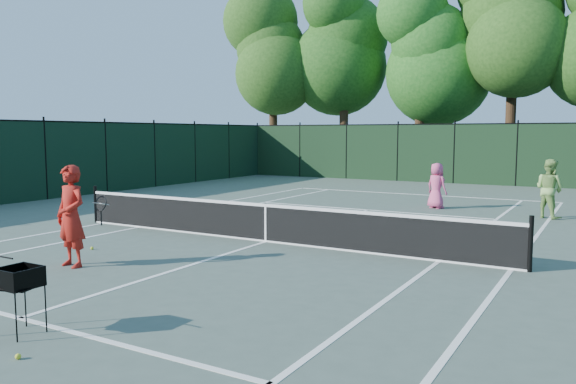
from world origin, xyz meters
The scene contains 21 objects.
ground centered at (0.00, 0.00, 0.00)m, with size 90.00×90.00×0.00m, color #46554A.
sideline_doubles_left centered at (-5.49, 0.00, 0.00)m, with size 0.10×23.77×0.01m, color white.
sideline_doubles_right centered at (5.49, 0.00, 0.00)m, with size 0.10×23.77×0.01m, color white.
sideline_singles_left centered at (-4.12, 0.00, 0.00)m, with size 0.10×23.77×0.01m, color white.
sideline_singles_right centered at (4.12, 0.00, 0.00)m, with size 0.10×23.77×0.01m, color white.
baseline_far centered at (0.00, 11.88, 0.00)m, with size 10.97×0.10×0.01m, color white.
service_line_near centered at (0.00, -6.40, 0.00)m, with size 8.23×0.10×0.01m, color white.
service_line_far centered at (0.00, 6.40, 0.00)m, with size 8.23×0.10×0.01m, color white.
center_service_line centered at (0.00, 0.00, 0.00)m, with size 0.10×12.80×0.01m, color white.
tennis_net centered at (0.00, 0.00, 0.48)m, with size 11.69×0.09×1.06m.
fence_far centered at (0.00, 18.00, 1.50)m, with size 24.00×0.05×3.00m, color black.
tree_0 centered at (-13.00, 21.50, 8.16)m, with size 6.40×6.40×13.14m.
tree_1 centered at (-8.00, 22.00, 8.69)m, with size 6.80×6.80×13.98m.
tree_2 centered at (-3.00, 21.80, 7.73)m, with size 6.00×6.00×12.40m.
tree_3 centered at (2.00, 22.30, 9.01)m, with size 7.00×7.00×14.45m.
coach centered at (-1.91, -3.96, 0.98)m, with size 1.01×0.63×1.96m.
player_pink centered at (1.86, 7.98, 0.78)m, with size 0.90×0.77×1.56m.
player_green centered at (5.42, 7.47, 0.90)m, with size 1.10×1.04×1.79m.
ball_hopper centered at (0.58, -6.77, 0.74)m, with size 0.57×0.57×0.88m.
loose_ball_near_cart centered at (1.28, -7.30, 0.03)m, with size 0.07×0.07×0.07m, color gold.
loose_ball_midcourt centered at (-2.85, -2.70, 0.03)m, with size 0.07×0.07×0.07m, color #CAD62B.
Camera 1 is at (7.03, -11.09, 2.57)m, focal length 35.00 mm.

